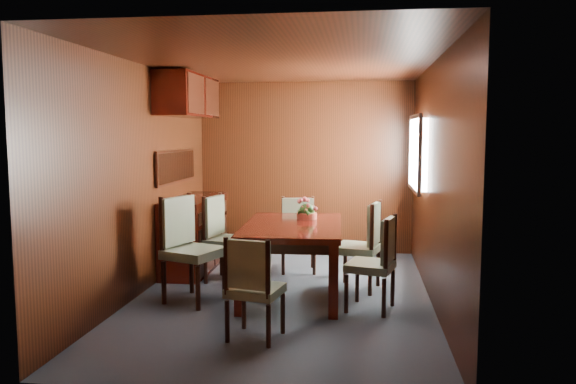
# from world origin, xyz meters

# --- Properties ---
(ground) EXTENTS (4.50, 4.50, 0.00)m
(ground) POSITION_xyz_m (0.00, 0.00, 0.00)
(ground) COLOR #333C45
(ground) RESTS_ON ground
(room_shell) EXTENTS (3.06, 4.52, 2.41)m
(room_shell) POSITION_xyz_m (-0.10, 0.33, 1.63)
(room_shell) COLOR black
(room_shell) RESTS_ON ground
(sideboard) EXTENTS (0.48, 1.40, 0.90)m
(sideboard) POSITION_xyz_m (-1.25, 1.00, 0.45)
(sideboard) COLOR #360C06
(sideboard) RESTS_ON ground
(dining_table) EXTENTS (1.06, 1.63, 0.75)m
(dining_table) POSITION_xyz_m (0.09, 0.07, 0.64)
(dining_table) COLOR #360C06
(dining_table) RESTS_ON ground
(chair_left_near) EXTENTS (0.63, 0.65, 1.07)m
(chair_left_near) POSITION_xyz_m (-0.94, -0.27, 0.59)
(chair_left_near) COLOR black
(chair_left_near) RESTS_ON ground
(chair_left_far) EXTENTS (0.54, 0.55, 0.99)m
(chair_left_far) POSITION_xyz_m (-0.78, 0.53, 0.55)
(chair_left_far) COLOR black
(chair_left_far) RESTS_ON ground
(chair_right_near) EXTENTS (0.51, 0.53, 0.91)m
(chair_right_near) POSITION_xyz_m (0.95, -0.35, 0.51)
(chair_right_near) COLOR black
(chair_right_near) RESTS_ON ground
(chair_right_far) EXTENTS (0.53, 0.55, 0.96)m
(chair_right_far) POSITION_xyz_m (0.83, 0.35, 0.53)
(chair_right_far) COLOR black
(chair_right_far) RESTS_ON ground
(chair_head) EXTENTS (0.48, 0.47, 0.87)m
(chair_head) POSITION_xyz_m (-0.08, -1.28, 0.48)
(chair_head) COLOR black
(chair_head) RESTS_ON ground
(chair_foot) EXTENTS (0.48, 0.47, 0.90)m
(chair_foot) POSITION_xyz_m (0.03, 1.13, 0.50)
(chair_foot) COLOR black
(chair_foot) RESTS_ON ground
(flower_centerpiece) EXTENTS (0.24, 0.24, 0.24)m
(flower_centerpiece) POSITION_xyz_m (0.20, 0.43, 0.86)
(flower_centerpiece) COLOR #A64532
(flower_centerpiece) RESTS_ON dining_table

